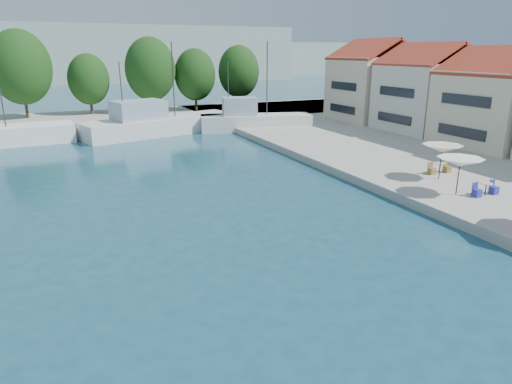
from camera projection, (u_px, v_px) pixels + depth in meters
name	position (u px, v px, depth m)	size (l,w,h in m)	color
quay_right	(507.00, 157.00, 38.15)	(32.00, 92.00, 0.60)	#9D968E
quay_far	(91.00, 120.00, 58.89)	(90.00, 16.00, 0.60)	#9D968E
hill_east	(196.00, 59.00, 174.49)	(140.00, 40.00, 12.00)	#9CAAA0
building_04	(502.00, 96.00, 40.15)	(9.00, 8.80, 9.20)	beige
building_05	(427.00, 86.00, 47.94)	(8.40, 8.80, 9.70)	beige
building_06	(374.00, 79.00, 55.74)	(9.00, 8.80, 10.20)	beige
trawler_03	(158.00, 124.00, 50.07)	(17.91, 9.05, 10.20)	silver
trawler_04	(253.00, 121.00, 52.40)	(13.00, 6.44, 10.20)	silver
tree_04	(20.00, 67.00, 56.30)	(7.32, 7.32, 10.84)	#3F2B19
tree_05	(89.00, 79.00, 60.74)	(5.37, 5.37, 7.95)	#3F2B19
tree_06	(150.00, 69.00, 62.04)	(6.81, 6.81, 10.09)	#3F2B19
tree_07	(195.00, 75.00, 64.88)	(5.81, 5.81, 8.60)	#3F2B19
tree_08	(239.00, 72.00, 68.46)	(6.14, 6.14, 9.09)	#3F2B19
umbrella_white	(460.00, 162.00, 26.53)	(2.68, 2.68, 2.23)	black
umbrella_cream	(442.00, 149.00, 29.87)	(2.62, 2.62, 2.30)	black
cafe_table_02	(485.00, 191.00, 26.86)	(1.82, 0.70, 0.76)	black
cafe_table_03	(439.00, 169.00, 31.73)	(1.82, 0.70, 0.76)	black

